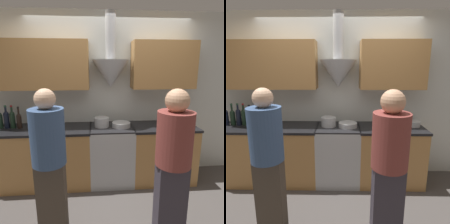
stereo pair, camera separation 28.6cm
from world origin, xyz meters
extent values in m
plane|color=#4C4744|center=(0.00, 0.00, 0.00)|extent=(12.00, 12.00, 0.00)
cube|color=silver|center=(0.00, 0.65, 1.30)|extent=(8.40, 0.06, 2.60)
cone|color=#B7BABC|center=(0.00, 0.47, 1.67)|extent=(0.55, 0.55, 0.41)
cylinder|color=#B7BABC|center=(0.00, 0.47, 2.21)|extent=(0.15, 0.15, 0.67)
cube|color=#B27F47|center=(-1.07, 0.47, 1.80)|extent=(1.48, 0.32, 0.70)
cube|color=#B27F47|center=(0.80, 0.47, 1.80)|extent=(0.96, 0.32, 0.70)
cube|color=#B27F47|center=(-1.07, 0.32, 0.43)|extent=(1.48, 0.60, 0.86)
cube|color=black|center=(-1.07, 0.32, 0.88)|extent=(1.51, 0.62, 0.03)
cube|color=#B27F47|center=(0.80, 0.32, 0.43)|extent=(0.96, 0.60, 0.86)
cube|color=black|center=(0.80, 0.32, 0.88)|extent=(0.98, 0.62, 0.03)
cube|color=#B7BABC|center=(0.00, 0.32, 0.44)|extent=(0.65, 0.60, 0.87)
cube|color=black|center=(0.00, 0.02, 0.40)|extent=(0.45, 0.01, 0.39)
cube|color=black|center=(0.00, 0.32, 0.88)|extent=(0.65, 0.60, 0.02)
cube|color=#B7BABC|center=(0.00, 0.59, 0.82)|extent=(0.65, 0.06, 0.10)
cylinder|color=black|center=(-1.63, 0.38, 0.99)|extent=(0.07, 0.07, 0.20)
cylinder|color=black|center=(-1.54, 0.38, 1.00)|extent=(0.08, 0.08, 0.21)
sphere|color=black|center=(-1.54, 0.38, 1.11)|extent=(0.07, 0.07, 0.07)
cylinder|color=black|center=(-1.54, 0.38, 1.17)|extent=(0.03, 0.03, 0.09)
cylinder|color=#234C33|center=(-1.54, 0.38, 1.22)|extent=(0.03, 0.03, 0.02)
cylinder|color=black|center=(-1.45, 0.37, 1.00)|extent=(0.07, 0.07, 0.21)
sphere|color=black|center=(-1.45, 0.37, 1.11)|extent=(0.07, 0.07, 0.07)
cylinder|color=black|center=(-1.45, 0.37, 1.17)|extent=(0.03, 0.03, 0.09)
cylinder|color=maroon|center=(-1.45, 0.37, 1.22)|extent=(0.03, 0.03, 0.02)
cylinder|color=black|center=(-1.35, 0.36, 0.98)|extent=(0.07, 0.07, 0.18)
sphere|color=black|center=(-1.35, 0.36, 1.08)|extent=(0.07, 0.07, 0.07)
cylinder|color=black|center=(-1.35, 0.36, 1.14)|extent=(0.03, 0.03, 0.10)
cylinder|color=black|center=(-1.35, 0.36, 1.20)|extent=(0.03, 0.03, 0.02)
cylinder|color=#B7BABC|center=(-0.15, 0.33, 0.96)|extent=(0.22, 0.22, 0.14)
cylinder|color=#B7BABC|center=(0.15, 0.30, 0.93)|extent=(0.28, 0.28, 0.07)
sphere|color=orange|center=(0.97, 0.47, 0.94)|extent=(0.09, 0.09, 0.09)
cylinder|color=#B7BABC|center=(1.15, 0.36, 0.93)|extent=(0.20, 0.20, 0.08)
cube|color=#473D33|center=(-0.69, -0.72, 0.43)|extent=(0.28, 0.18, 0.85)
cylinder|color=#38517A|center=(-0.69, -0.72, 1.13)|extent=(0.33, 0.33, 0.55)
sphere|color=#E0B28E|center=(-0.69, -0.72, 1.49)|extent=(0.20, 0.20, 0.20)
cube|color=#38333D|center=(0.50, -0.85, 0.43)|extent=(0.29, 0.19, 0.86)
cylinder|color=brown|center=(0.50, -0.85, 1.12)|extent=(0.34, 0.34, 0.52)
sphere|color=tan|center=(0.50, -0.85, 1.48)|extent=(0.22, 0.22, 0.22)
camera|label=1|loc=(-0.23, -2.56, 1.78)|focal=32.00mm
camera|label=2|loc=(0.05, -2.57, 1.78)|focal=32.00mm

